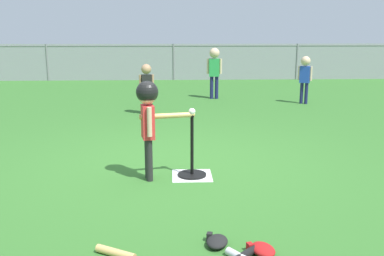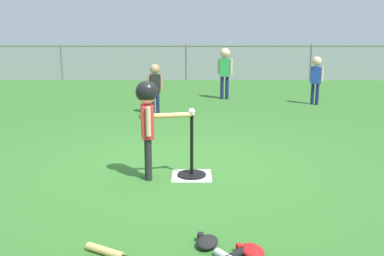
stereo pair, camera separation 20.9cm
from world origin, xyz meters
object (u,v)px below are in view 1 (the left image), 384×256
(spare_bat_wood, at_px, (123,255))
(glove_by_plate, at_px, (217,241))
(glove_outfield_drop, at_px, (262,249))
(baseball_on_tee, at_px, (192,112))
(batter_child, at_px, (149,110))
(fielder_near_right, at_px, (305,73))
(fielder_deep_left, at_px, (147,82))
(batting_tee, at_px, (192,166))
(fielder_deep_center, at_px, (214,66))

(spare_bat_wood, bearing_deg, glove_by_plate, 13.53)
(glove_outfield_drop, bearing_deg, baseball_on_tee, 103.97)
(batter_child, relative_size, fielder_near_right, 1.04)
(fielder_deep_left, bearing_deg, batting_tee, -79.10)
(baseball_on_tee, height_order, glove_by_plate, baseball_on_tee)
(baseball_on_tee, bearing_deg, batting_tee, -63.43)
(fielder_near_right, bearing_deg, fielder_deep_left, -162.38)
(fielder_deep_left, bearing_deg, fielder_deep_center, 51.74)
(fielder_deep_center, relative_size, glove_by_plate, 4.63)
(fielder_near_right, xyz_separation_m, glove_by_plate, (-2.55, -6.35, -0.63))
(glove_by_plate, bearing_deg, spare_bat_wood, -166.47)
(baseball_on_tee, bearing_deg, glove_outfield_drop, -76.03)
(baseball_on_tee, xyz_separation_m, spare_bat_wood, (-0.57, -1.78, -0.70))
(batter_child, bearing_deg, fielder_deep_left, 93.66)
(fielder_deep_left, height_order, glove_by_plate, fielder_deep_left)
(fielder_deep_center, bearing_deg, glove_outfield_drop, -92.59)
(fielder_near_right, xyz_separation_m, spare_bat_wood, (-3.24, -6.52, -0.64))
(batter_child, bearing_deg, baseball_on_tee, 10.89)
(fielder_near_right, bearing_deg, batter_child, -123.04)
(batting_tee, height_order, spare_bat_wood, batting_tee)
(batting_tee, distance_m, fielder_deep_left, 3.76)
(baseball_on_tee, distance_m, batter_child, 0.47)
(fielder_deep_left, height_order, fielder_near_right, fielder_near_right)
(batting_tee, bearing_deg, glove_by_plate, -85.90)
(fielder_deep_center, bearing_deg, batter_child, -102.37)
(fielder_deep_center, xyz_separation_m, glove_outfield_drop, (-0.33, -7.28, -0.73))
(fielder_deep_left, distance_m, glove_outfield_drop, 5.57)
(batter_child, bearing_deg, fielder_deep_center, 77.63)
(batting_tee, xyz_separation_m, fielder_near_right, (2.67, 4.73, 0.55))
(fielder_deep_left, xyz_separation_m, glove_outfield_drop, (1.14, -5.42, -0.58))
(fielder_deep_center, distance_m, fielder_deep_left, 2.38)
(spare_bat_wood, relative_size, glove_by_plate, 2.35)
(batting_tee, height_order, fielder_deep_center, fielder_deep_center)
(baseball_on_tee, relative_size, fielder_deep_center, 0.06)
(fielder_deep_center, height_order, spare_bat_wood, fielder_deep_center)
(fielder_deep_left, relative_size, spare_bat_wood, 1.61)
(glove_outfield_drop, bearing_deg, spare_bat_wood, -178.43)
(batting_tee, bearing_deg, glove_outfield_drop, -76.03)
(batting_tee, relative_size, fielder_near_right, 0.67)
(batter_child, bearing_deg, batting_tee, 10.89)
(baseball_on_tee, distance_m, glove_by_plate, 1.77)
(baseball_on_tee, height_order, glove_outfield_drop, baseball_on_tee)
(fielder_near_right, relative_size, glove_outfield_drop, 3.99)
(glove_by_plate, height_order, glove_outfield_drop, same)
(batting_tee, height_order, fielder_deep_left, fielder_deep_left)
(fielder_deep_left, xyz_separation_m, glove_by_plate, (0.82, -5.28, -0.58))
(batting_tee, xyz_separation_m, fielder_deep_center, (0.77, 5.53, 0.65))
(fielder_deep_center, bearing_deg, batting_tee, -97.90)
(baseball_on_tee, bearing_deg, batter_child, -169.11)
(spare_bat_wood, height_order, glove_by_plate, glove_by_plate)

